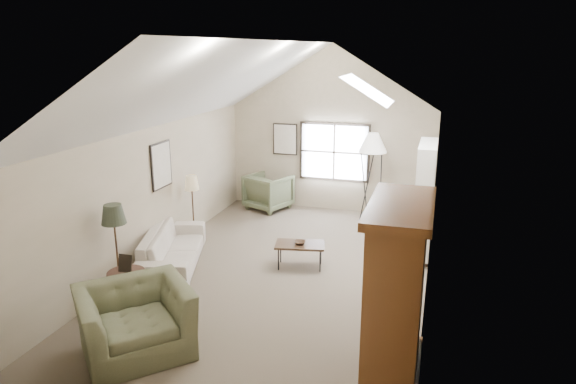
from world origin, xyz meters
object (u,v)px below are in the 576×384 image
(sofa, at_px, (173,248))
(armchair_far, at_px, (269,192))
(armoire, at_px, (396,292))
(armchair_near, at_px, (135,321))
(side_table, at_px, (127,289))
(side_chair, at_px, (403,212))
(coffee_table, at_px, (300,255))

(sofa, distance_m, armchair_far, 3.83)
(armoire, bearing_deg, armchair_near, -171.46)
(armchair_near, height_order, side_table, armchair_near)
(armoire, height_order, side_table, armoire)
(armchair_far, bearing_deg, side_chair, -175.51)
(coffee_table, height_order, side_chair, side_chair)
(armoire, xyz_separation_m, side_chair, (-0.27, 4.87, -0.55))
(side_chair, bearing_deg, side_table, -139.80)
(side_table, distance_m, side_chair, 5.78)
(armchair_near, bearing_deg, side_chair, 15.43)
(sofa, xyz_separation_m, armchair_near, (0.93, -2.65, 0.11))
(armoire, relative_size, sofa, 0.96)
(coffee_table, height_order, side_table, side_table)
(sofa, distance_m, side_table, 1.60)
(armoire, distance_m, side_table, 4.22)
(coffee_table, relative_size, side_table, 1.55)
(armchair_near, distance_m, side_table, 1.35)
(coffee_table, bearing_deg, armchair_near, -112.50)
(armchair_near, xyz_separation_m, armchair_far, (-0.35, 6.43, -0.01))
(side_table, bearing_deg, sofa, 93.58)
(side_table, relative_size, side_chair, 0.52)
(armoire, relative_size, armchair_far, 2.27)
(armchair_near, xyz_separation_m, side_table, (-0.83, 1.05, -0.16))
(sofa, bearing_deg, side_table, 165.47)
(armoire, height_order, armchair_far, armoire)
(armchair_far, bearing_deg, coffee_table, 140.05)
(sofa, relative_size, side_chair, 2.09)
(sofa, bearing_deg, armchair_near, -178.81)
(side_chair, bearing_deg, coffee_table, -136.30)
(armchair_near, bearing_deg, coffee_table, 22.24)
(side_chair, bearing_deg, armoire, -95.00)
(armchair_far, distance_m, side_table, 5.40)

